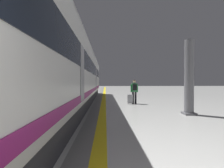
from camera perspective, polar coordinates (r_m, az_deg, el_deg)
safety_line_strip at (r=10.27m, az=-3.06°, el=-8.07°), size 0.36×80.00×0.01m
tactile_edge_band at (r=10.28m, az=-5.06°, el=-8.06°), size 0.67×80.00×0.01m
high_speed_train at (r=10.69m, az=-14.78°, el=5.67°), size 2.94×27.27×4.97m
passenger_near at (r=12.15m, az=7.61°, el=-1.84°), size 0.54×0.34×1.73m
suitcase_near at (r=12.05m, az=6.17°, el=-5.04°), size 0.40×0.27×0.67m
platform_pillar at (r=8.90m, az=24.71°, el=1.61°), size 0.56×0.56×3.60m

